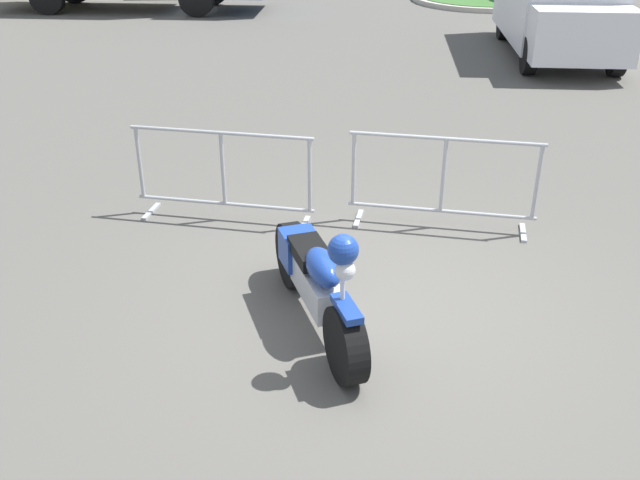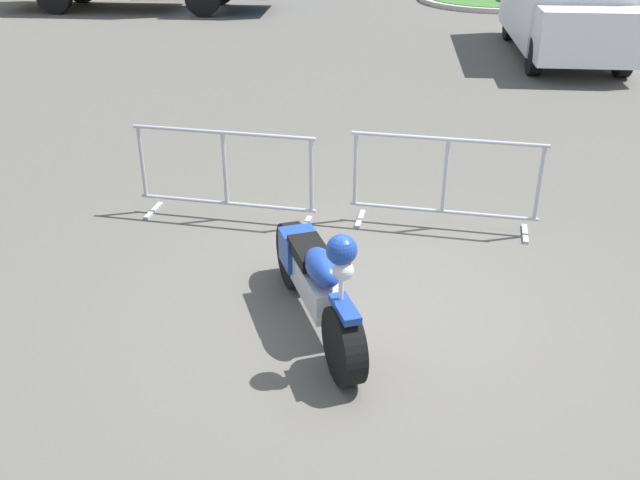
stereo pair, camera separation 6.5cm
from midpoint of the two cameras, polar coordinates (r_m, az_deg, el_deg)
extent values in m
plane|color=#54514C|center=(6.67, 4.93, -5.32)|extent=(120.00, 120.00, 0.00)
cylinder|color=black|center=(5.61, 2.28, -8.39)|extent=(0.40, 0.65, 0.63)
cylinder|color=black|center=(6.85, -1.91, -1.18)|extent=(0.40, 0.65, 0.63)
cube|color=silver|center=(6.16, -0.03, -3.65)|extent=(0.53, 0.86, 0.28)
ellipsoid|color=navy|center=(5.87, 0.47, -2.20)|extent=(0.45, 0.61, 0.26)
cube|color=black|center=(6.19, -0.52, -0.95)|extent=(0.45, 0.58, 0.12)
cube|color=navy|center=(6.54, -1.35, -0.68)|extent=(0.43, 0.45, 0.32)
cube|color=navy|center=(5.42, 2.35, -5.51)|extent=(0.28, 0.42, 0.06)
cylinder|color=silver|center=(5.43, 2.03, -3.79)|extent=(0.05, 0.05, 0.45)
sphere|color=silver|center=(5.30, 2.24, -2.45)|extent=(0.16, 0.16, 0.16)
sphere|color=navy|center=(5.27, 2.09, -0.80)|extent=(0.24, 0.24, 0.24)
cylinder|color=#9EA0A5|center=(7.94, -7.58, 8.53)|extent=(2.08, 0.29, 0.04)
cylinder|color=#9EA0A5|center=(8.26, -7.22, 2.94)|extent=(2.08, 0.29, 0.04)
cylinder|color=#9EA0A5|center=(8.46, -13.83, 6.09)|extent=(0.05, 0.05, 0.85)
cylinder|color=#9EA0A5|center=(8.09, -7.40, 5.68)|extent=(0.05, 0.05, 0.85)
cylinder|color=#9EA0A5|center=(7.83, -0.46, 5.16)|extent=(0.05, 0.05, 0.85)
cube|color=#9EA0A5|center=(8.66, -12.97, 2.31)|extent=(0.11, 0.44, 0.03)
cube|color=#9EA0A5|center=(8.10, -0.93, 1.21)|extent=(0.11, 0.44, 0.03)
cylinder|color=#9EA0A5|center=(7.80, 10.48, 7.93)|extent=(2.08, 0.29, 0.04)
cylinder|color=#9EA0A5|center=(8.11, 9.97, 2.27)|extent=(2.08, 0.29, 0.04)
cylinder|color=#9EA0A5|center=(8.02, 3.09, 5.69)|extent=(0.05, 0.05, 0.85)
cylinder|color=#9EA0A5|center=(7.94, 10.22, 5.05)|extent=(0.05, 0.05, 0.85)
cylinder|color=#9EA0A5|center=(7.99, 17.37, 4.33)|extent=(0.05, 0.05, 0.85)
cube|color=#9EA0A5|center=(8.26, 3.46, 1.71)|extent=(0.11, 0.44, 0.03)
cube|color=#9EA0A5|center=(8.23, 16.30, 0.48)|extent=(0.11, 0.44, 0.03)
cube|color=silver|center=(14.68, 20.78, 14.97)|extent=(1.90, 0.90, 1.00)
cylinder|color=black|center=(15.39, 23.21, 13.21)|extent=(0.24, 0.72, 0.72)
cylinder|color=black|center=(14.97, 16.93, 13.86)|extent=(0.24, 0.72, 0.72)
cylinder|color=black|center=(18.50, 20.39, 15.80)|extent=(0.24, 0.72, 0.72)
cylinder|color=black|center=(18.15, 15.07, 16.34)|extent=(0.24, 0.72, 0.72)
camera|label=1|loc=(0.03, -89.71, 0.15)|focal=40.00mm
camera|label=2|loc=(0.03, 90.29, -0.15)|focal=40.00mm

